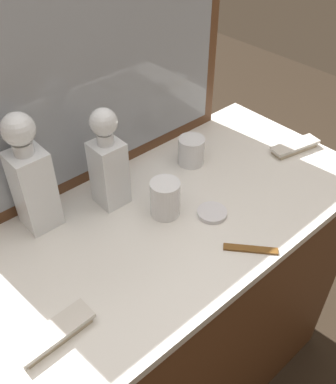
{
  "coord_description": "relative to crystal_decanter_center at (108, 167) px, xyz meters",
  "views": [
    {
      "loc": [
        -0.55,
        -0.62,
        1.69
      ],
      "look_at": [
        0.0,
        0.0,
        0.99
      ],
      "focal_mm": 39.89,
      "sensor_mm": 36.0,
      "label": 1
    }
  ],
  "objects": [
    {
      "name": "dresser_mirror",
      "position": [
        0.08,
        0.13,
        0.2
      ],
      "size": [
        0.88,
        0.03,
        0.63
      ],
      "color": "brown",
      "rests_on": "dresser"
    },
    {
      "name": "silver_brush_left",
      "position": [
        0.58,
        -0.19,
        -0.1
      ],
      "size": [
        0.18,
        0.09,
        0.02
      ],
      "color": "#B7A88C",
      "rests_on": "dresser"
    },
    {
      "name": "tortoiseshell_comb",
      "position": [
        0.15,
        -0.38,
        -0.11
      ],
      "size": [
        0.1,
        0.11,
        0.01
      ],
      "color": "brown",
      "rests_on": "dresser"
    },
    {
      "name": "porcelain_dish",
      "position": [
        0.17,
        -0.22,
        -0.11
      ],
      "size": [
        0.08,
        0.08,
        0.01
      ],
      "color": "silver",
      "rests_on": "dresser"
    },
    {
      "name": "crystal_tumbler_right",
      "position": [
        0.29,
        -0.02,
        -0.08
      ],
      "size": [
        0.08,
        0.08,
        0.09
      ],
      "color": "white",
      "rests_on": "dresser"
    },
    {
      "name": "crystal_decanter_center",
      "position": [
        0.0,
        0.0,
        0.0
      ],
      "size": [
        0.08,
        0.08,
        0.29
      ],
      "color": "white",
      "rests_on": "dresser"
    },
    {
      "name": "crystal_decanter_rear",
      "position": [
        -0.19,
        0.05,
        0.01
      ],
      "size": [
        0.09,
        0.09,
        0.32
      ],
      "color": "white",
      "rests_on": "dresser"
    },
    {
      "name": "silver_brush_right",
      "position": [
        -0.33,
        -0.27,
        -0.1
      ],
      "size": [
        0.17,
        0.06,
        0.02
      ],
      "color": "#B7A88C",
      "rests_on": "dresser"
    },
    {
      "name": "crystal_tumbler_far_right",
      "position": [
        0.07,
        -0.14,
        -0.07
      ],
      "size": [
        0.08,
        0.08,
        0.1
      ],
      "color": "white",
      "rests_on": "dresser"
    },
    {
      "name": "ground_plane",
      "position": [
        0.08,
        -0.15,
        -1.03
      ],
      "size": [
        6.0,
        6.0,
        0.0
      ],
      "primitive_type": "plane",
      "color": "#2D2319"
    },
    {
      "name": "dresser",
      "position": [
        0.08,
        -0.15,
        -0.57
      ],
      "size": [
        1.2,
        0.58,
        0.91
      ],
      "color": "brown",
      "rests_on": "ground_plane"
    }
  ]
}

